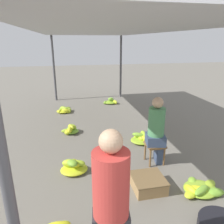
{
  "coord_description": "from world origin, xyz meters",
  "views": [
    {
      "loc": [
        -0.87,
        -1.02,
        2.24
      ],
      "look_at": [
        0.0,
        3.11,
        0.85
      ],
      "focal_mm": 35.0,
      "sensor_mm": 36.0,
      "label": 1
    }
  ],
  "objects": [
    {
      "name": "stool",
      "position": [
        0.68,
        2.43,
        0.32
      ],
      "size": [
        0.34,
        0.34,
        0.39
      ],
      "color": "brown",
      "rests_on": "ground"
    },
    {
      "name": "canopy_post_back_left",
      "position": [
        -1.3,
        7.55,
        1.21
      ],
      "size": [
        0.08,
        0.08,
        2.42
      ],
      "primitive_type": "cylinder",
      "color": "#4C4C51",
      "rests_on": "ground"
    },
    {
      "name": "banana_pile_left_3",
      "position": [
        -0.85,
        4.17,
        0.09
      ],
      "size": [
        0.43,
        0.46,
        0.23
      ],
      "color": "yellow",
      "rests_on": "ground"
    },
    {
      "name": "crate_near",
      "position": [
        0.28,
        1.7,
        0.11
      ],
      "size": [
        0.5,
        0.5,
        0.21
      ],
      "color": "#9E7A4C",
      "rests_on": "ground"
    },
    {
      "name": "canopy_tarp",
      "position": [
        0.0,
        3.93,
        2.44
      ],
      "size": [
        2.99,
        7.65,
        0.04
      ],
      "primitive_type": "cube",
      "color": "#B2B2B7",
      "rests_on": "canopy_post_front_left"
    },
    {
      "name": "canopy_post_back_right",
      "position": [
        1.3,
        7.55,
        1.21
      ],
      "size": [
        0.08,
        0.08,
        2.42
      ],
      "primitive_type": "cylinder",
      "color": "#4C4C51",
      "rests_on": "ground"
    },
    {
      "name": "vendor_seated",
      "position": [
        0.7,
        2.43,
        0.67
      ],
      "size": [
        0.4,
        0.4,
        1.29
      ],
      "color": "#384766",
      "rests_on": "ground"
    },
    {
      "name": "banana_pile_left_2",
      "position": [
        -0.98,
        5.91,
        0.07
      ],
      "size": [
        0.49,
        0.5,
        0.2
      ],
      "color": "#8DBD33",
      "rests_on": "ground"
    },
    {
      "name": "vendor_foreground",
      "position": [
        -0.55,
        0.56,
        0.81
      ],
      "size": [
        0.37,
        0.37,
        1.56
      ],
      "color": "#2D2D33",
      "rests_on": "ground"
    },
    {
      "name": "banana_pile_right_1",
      "position": [
        1.05,
        1.45,
        0.06
      ],
      "size": [
        0.72,
        0.54,
        0.16
      ],
      "color": "#C0D12A",
      "rests_on": "ground"
    },
    {
      "name": "banana_pile_right_0",
      "position": [
        0.77,
        3.33,
        0.09
      ],
      "size": [
        0.55,
        0.56,
        0.25
      ],
      "color": "#B5CD2C",
      "rests_on": "ground"
    },
    {
      "name": "canopy_post_front_left",
      "position": [
        -1.3,
        0.3,
        1.21
      ],
      "size": [
        0.08,
        0.08,
        2.42
      ],
      "primitive_type": "cylinder",
      "color": "#4C4C51",
      "rests_on": "ground"
    },
    {
      "name": "banana_pile_right_2",
      "position": [
        0.69,
        6.64,
        0.07
      ],
      "size": [
        0.55,
        0.52,
        0.23
      ],
      "color": "#79B536",
      "rests_on": "ground"
    },
    {
      "name": "banana_pile_left_1",
      "position": [
        -0.84,
        2.43,
        0.1
      ],
      "size": [
        0.48,
        0.42,
        0.27
      ],
      "color": "yellow",
      "rests_on": "ground"
    }
  ]
}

